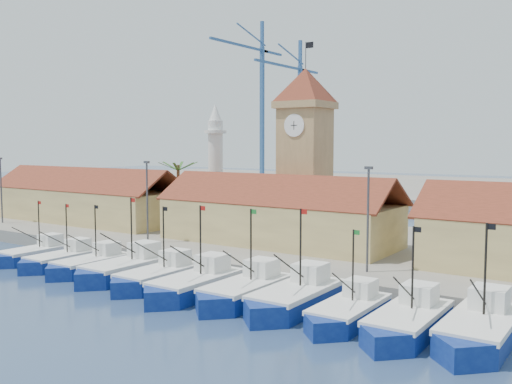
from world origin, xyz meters
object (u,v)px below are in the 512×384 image
Objects in this scene: clock_tower at (305,148)px; boat_0 at (33,255)px; minaret at (216,163)px; boat_5 at (193,286)px.

boat_0 is at bearing -130.54° from clock_tower.
boat_0 is 32.43m from clock_tower.
clock_tower is (19.77, 23.11, 11.26)m from boat_0.
minaret is (4.77, 25.12, 9.03)m from boat_0.
boat_0 is 0.87× the size of boat_5.
boat_0 is at bearing 177.69° from boat_5.
boat_5 is at bearing -82.49° from clock_tower.
minaret is at bearing 79.25° from boat_0.
boat_5 is at bearing -2.31° from boat_0.
boat_0 is at bearing -100.75° from minaret.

